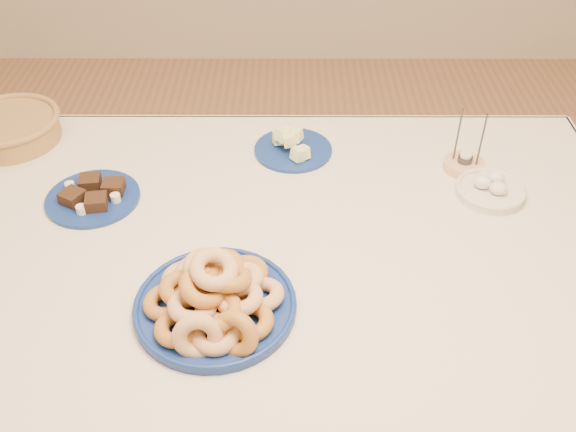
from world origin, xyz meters
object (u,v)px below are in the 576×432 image
at_px(melon_plate, 292,145).
at_px(dining_table, 288,267).
at_px(wicker_basket, 9,127).
at_px(donut_platter, 214,298).
at_px(candle_holder, 464,164).
at_px(egg_bowl, 490,189).
at_px(brownie_plate, 93,196).

bearing_deg(melon_plate, dining_table, -91.65).
bearing_deg(wicker_basket, donut_platter, -45.63).
bearing_deg(candle_holder, dining_table, -150.12).
height_order(melon_plate, egg_bowl, melon_plate).
xyz_separation_m(wicker_basket, candle_holder, (1.27, -0.14, -0.02)).
relative_size(dining_table, candle_holder, 9.51).
distance_m(dining_table, wicker_basket, 0.91).
relative_size(dining_table, wicker_basket, 4.48).
xyz_separation_m(brownie_plate, egg_bowl, (1.01, 0.02, 0.01)).
bearing_deg(egg_bowl, brownie_plate, -178.70).
bearing_deg(brownie_plate, melon_plate, 23.55).
bearing_deg(melon_plate, candle_holder, -9.95).
bearing_deg(melon_plate, wicker_basket, 175.64).
bearing_deg(brownie_plate, wicker_basket, 136.78).
xyz_separation_m(melon_plate, wicker_basket, (-0.81, 0.06, 0.02)).
xyz_separation_m(donut_platter, brownie_plate, (-0.35, 0.38, -0.03)).
height_order(wicker_basket, candle_holder, candle_holder).
height_order(melon_plate, candle_holder, candle_holder).
distance_m(donut_platter, brownie_plate, 0.51).
relative_size(melon_plate, candle_holder, 1.52).
distance_m(brownie_plate, candle_holder, 0.98).
xyz_separation_m(dining_table, brownie_plate, (-0.50, 0.13, 0.12)).
distance_m(melon_plate, egg_bowl, 0.54).
bearing_deg(melon_plate, brownie_plate, -156.45).
height_order(brownie_plate, wicker_basket, wicker_basket).
xyz_separation_m(melon_plate, candle_holder, (0.46, -0.08, -0.01)).
distance_m(brownie_plate, egg_bowl, 1.01).
bearing_deg(donut_platter, wicker_basket, 134.37).
bearing_deg(donut_platter, dining_table, 58.35).
distance_m(donut_platter, wicker_basket, 0.92).
distance_m(dining_table, brownie_plate, 0.53).
bearing_deg(melon_plate, egg_bowl, -21.28).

